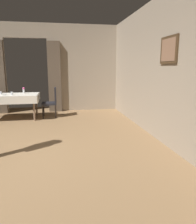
# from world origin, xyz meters

# --- Properties ---
(wall_right) EXTENTS (0.16, 8.40, 3.00)m
(wall_right) POSITION_xyz_m (3.20, -0.00, 1.50)
(wall_right) COLOR gray
(wall_right) RESTS_ON ground
(wall_back) EXTENTS (6.40, 0.27, 3.00)m
(wall_back) POSITION_xyz_m (0.00, 4.18, 1.51)
(wall_back) COLOR gray
(wall_back) RESTS_ON ground
(dining_table_mid) EXTENTS (1.57, 0.95, 0.75)m
(dining_table_mid) POSITION_xyz_m (-0.35, 3.09, 0.67)
(dining_table_mid) COLOR #7A604C
(dining_table_mid) RESTS_ON ground
(chair_mid_right) EXTENTS (0.45, 0.44, 0.93)m
(chair_mid_right) POSITION_xyz_m (0.82, 3.16, 0.52)
(chair_mid_right) COLOR black
(chair_mid_right) RESTS_ON ground
(flower_vase_mid) EXTENTS (0.07, 0.07, 0.19)m
(flower_vase_mid) POSITION_xyz_m (-0.01, 3.26, 0.85)
(flower_vase_mid) COLOR silver
(flower_vase_mid) RESTS_ON dining_table_mid
(plate_mid_b) EXTENTS (0.19, 0.19, 0.01)m
(plate_mid_b) POSITION_xyz_m (-0.55, 2.99, 0.76)
(plate_mid_b) COLOR white
(plate_mid_b) RESTS_ON dining_table_mid
(glass_mid_c) EXTENTS (0.07, 0.07, 0.10)m
(glass_mid_c) POSITION_xyz_m (-0.30, 2.92, 0.80)
(glass_mid_c) COLOR silver
(glass_mid_c) RESTS_ON dining_table_mid
(glass_mid_d) EXTENTS (0.07, 0.07, 0.09)m
(glass_mid_d) POSITION_xyz_m (-0.68, 3.22, 0.79)
(glass_mid_d) COLOR silver
(glass_mid_d) RESTS_ON dining_table_mid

